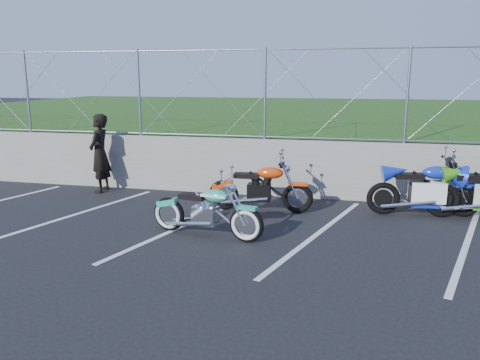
% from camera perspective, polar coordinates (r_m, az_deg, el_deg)
% --- Properties ---
extents(ground, '(90.00, 90.00, 0.00)m').
position_cam_1_polar(ground, '(7.88, -8.77, -7.52)').
color(ground, black).
rests_on(ground, ground).
extents(retaining_wall, '(30.00, 0.22, 1.30)m').
position_cam_1_polar(retaining_wall, '(10.93, -2.21, 1.82)').
color(retaining_wall, slate).
rests_on(retaining_wall, ground).
extents(grass_field, '(30.00, 20.00, 1.30)m').
position_cam_1_polar(grass_field, '(20.66, 4.98, 6.87)').
color(grass_field, '#204713').
rests_on(grass_field, ground).
extents(chain_link_fence, '(28.00, 0.03, 2.00)m').
position_cam_1_polar(chain_link_fence, '(10.74, -2.28, 10.50)').
color(chain_link_fence, gray).
rests_on(chain_link_fence, retaining_wall).
extents(parking_lines, '(18.29, 4.31, 0.01)m').
position_cam_1_polar(parking_lines, '(8.46, 1.36, -5.92)').
color(parking_lines, silver).
rests_on(parking_lines, ground).
extents(cruiser_turquoise, '(2.07, 0.65, 1.04)m').
position_cam_1_polar(cruiser_turquoise, '(7.97, -3.97, -4.01)').
color(cruiser_turquoise, black).
rests_on(cruiser_turquoise, ground).
extents(naked_orange, '(2.13, 0.72, 1.06)m').
position_cam_1_polar(naked_orange, '(9.41, 2.64, -1.18)').
color(naked_orange, black).
rests_on(naked_orange, ground).
extents(sportbike_blue, '(2.19, 0.78, 1.13)m').
position_cam_1_polar(sportbike_blue, '(9.80, 21.70, -1.30)').
color(sportbike_blue, black).
rests_on(sportbike_blue, ground).
extents(person_standing, '(0.49, 0.70, 1.83)m').
position_cam_1_polar(person_standing, '(11.43, -16.72, 3.13)').
color(person_standing, black).
rests_on(person_standing, ground).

